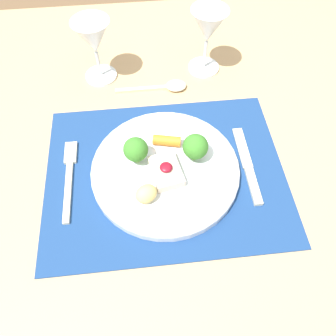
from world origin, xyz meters
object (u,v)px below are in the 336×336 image
at_px(spoon, 168,86).
at_px(wine_glass_near, 208,29).
at_px(dinner_plate, 168,169).
at_px(fork, 69,174).
at_px(wine_glass_far, 94,40).
at_px(knife, 249,169).

relative_size(spoon, wine_glass_near, 1.09).
bearing_deg(wine_glass_near, dinner_plate, -112.15).
distance_m(fork, wine_glass_far, 0.31).
bearing_deg(wine_glass_near, fork, -137.83).
height_order(dinner_plate, wine_glass_far, wine_glass_far).
bearing_deg(wine_glass_far, dinner_plate, -66.21).
bearing_deg(wine_glass_near, wine_glass_far, -179.39).
distance_m(spoon, wine_glass_near, 0.15).
height_order(dinner_plate, knife, dinner_plate).
relative_size(dinner_plate, fork, 1.57).
relative_size(dinner_plate, wine_glass_near, 1.87).
bearing_deg(wine_glass_far, wine_glass_near, 0.61).
bearing_deg(fork, dinner_plate, -3.45).
bearing_deg(knife, wine_glass_near, 99.58).
bearing_deg(knife, spoon, 120.82).
xyz_separation_m(knife, wine_glass_far, (-0.29, 0.31, 0.10)).
distance_m(dinner_plate, knife, 0.16).
distance_m(dinner_plate, wine_glass_near, 0.34).
bearing_deg(wine_glass_near, spoon, -147.52).
height_order(dinner_plate, spoon, dinner_plate).
bearing_deg(wine_glass_far, fork, -102.09).
distance_m(fork, wine_glass_near, 0.44).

